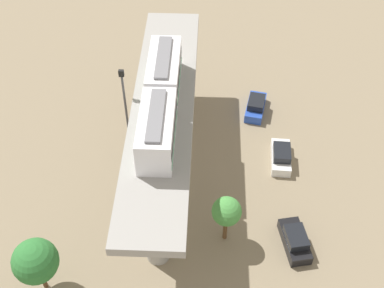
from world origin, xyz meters
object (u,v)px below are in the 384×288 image
object	(u,v)px
parked_car_white	(281,156)
tree_near_viaduct	(227,212)
tree_mid_lot	(35,261)
train	(161,100)
signal_post	(127,116)
parked_car_black	(295,240)
parked_car_blue	(256,106)

from	to	relation	value
parked_car_white	tree_near_viaduct	distance (m)	10.94
parked_car_white	tree_mid_lot	xyz separation A→B (m)	(19.77, 14.12, 3.10)
tree_near_viaduct	tree_mid_lot	size ratio (longest dim) A/B	0.89
tree_mid_lot	train	bearing A→B (deg)	-128.07
train	parked_car_white	distance (m)	14.89
tree_mid_lot	signal_post	bearing A→B (deg)	-111.66
parked_car_white	tree_near_viaduct	bearing A→B (deg)	61.17
train	parked_car_black	bearing A→B (deg)	150.25
parked_car_white	signal_post	size ratio (longest dim) A/B	0.38
parked_car_blue	tree_near_viaduct	distance (m)	16.73
parked_car_black	tree_mid_lot	distance (m)	20.91
train	signal_post	size ratio (longest dim) A/B	1.19
parked_car_black	signal_post	distance (m)	18.09
tree_near_viaduct	tree_mid_lot	world-z (taller)	tree_mid_lot
tree_mid_lot	parked_car_blue	bearing A→B (deg)	-129.72
train	parked_car_black	xyz separation A→B (m)	(-11.43, 6.53, -9.55)
parked_car_black	tree_near_viaduct	world-z (taller)	tree_near_viaduct
train	parked_car_blue	world-z (taller)	train
tree_near_viaduct	parked_car_black	bearing A→B (deg)	174.77
tree_near_viaduct	parked_car_blue	bearing A→B (deg)	-101.91
train	parked_car_white	bearing A→B (deg)	-164.93
tree_near_viaduct	signal_post	bearing A→B (deg)	-42.78
parked_car_black	tree_mid_lot	xyz separation A→B (m)	(20.16, 4.61, 3.10)
parked_car_white	tree_near_viaduct	world-z (taller)	tree_near_viaduct
train	parked_car_blue	xyz separation A→B (m)	(-8.93, -10.11, -9.55)
parked_car_blue	tree_mid_lot	size ratio (longest dim) A/B	0.80
parked_car_blue	tree_near_viaduct	world-z (taller)	tree_near_viaduct
train	tree_mid_lot	world-z (taller)	train
train	tree_mid_lot	xyz separation A→B (m)	(8.73, 11.15, -6.45)
parked_car_black	parked_car_white	distance (m)	9.51
tree_mid_lot	tree_near_viaduct	bearing A→B (deg)	-160.14
parked_car_white	tree_near_viaduct	xyz separation A→B (m)	(5.50, 8.97, 2.99)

